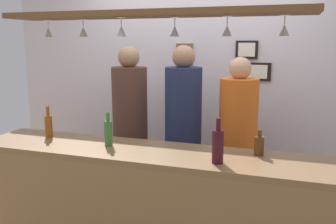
% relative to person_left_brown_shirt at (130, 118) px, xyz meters
% --- Properties ---
extents(back_wall, '(4.40, 0.06, 2.60)m').
position_rel_person_left_brown_shirt_xyz_m(back_wall, '(0.51, 0.65, 0.25)').
color(back_wall, silver).
rests_on(back_wall, ground_plane).
extents(bar_counter, '(2.70, 0.55, 1.01)m').
position_rel_person_left_brown_shirt_xyz_m(bar_counter, '(0.51, -0.95, -0.37)').
color(bar_counter, brown).
rests_on(bar_counter, ground_plane).
extents(overhead_glass_rack, '(2.20, 0.36, 0.04)m').
position_rel_person_left_brown_shirt_xyz_m(overhead_glass_rack, '(0.51, -0.75, 0.92)').
color(overhead_glass_rack, brown).
extents(hanging_wineglass_far_left, '(0.07, 0.07, 0.13)m').
position_rel_person_left_brown_shirt_xyz_m(hanging_wineglass_far_left, '(-0.38, -0.68, 0.81)').
color(hanging_wineglass_far_left, silver).
rests_on(hanging_wineglass_far_left, overhead_glass_rack).
extents(hanging_wineglass_left, '(0.07, 0.07, 0.13)m').
position_rel_person_left_brown_shirt_xyz_m(hanging_wineglass_left, '(-0.04, -0.72, 0.81)').
color(hanging_wineglass_left, silver).
rests_on(hanging_wineglass_left, overhead_glass_rack).
extents(hanging_wineglass_center_left, '(0.07, 0.07, 0.13)m').
position_rel_person_left_brown_shirt_xyz_m(hanging_wineglass_center_left, '(0.31, -0.80, 0.81)').
color(hanging_wineglass_center_left, silver).
rests_on(hanging_wineglass_center_left, overhead_glass_rack).
extents(hanging_wineglass_center, '(0.07, 0.07, 0.13)m').
position_rel_person_left_brown_shirt_xyz_m(hanging_wineglass_center, '(0.68, -0.72, 0.81)').
color(hanging_wineglass_center, silver).
rests_on(hanging_wineglass_center, overhead_glass_rack).
extents(hanging_wineglass_center_right, '(0.07, 0.07, 0.13)m').
position_rel_person_left_brown_shirt_xyz_m(hanging_wineglass_center_right, '(1.04, -0.71, 0.81)').
color(hanging_wineglass_center_right, silver).
rests_on(hanging_wineglass_center_right, overhead_glass_rack).
extents(hanging_wineglass_right, '(0.07, 0.07, 0.13)m').
position_rel_person_left_brown_shirt_xyz_m(hanging_wineglass_right, '(1.40, -0.70, 0.81)').
color(hanging_wineglass_right, silver).
rests_on(hanging_wineglass_right, overhead_glass_rack).
extents(person_left_brown_shirt, '(0.34, 0.34, 1.74)m').
position_rel_person_left_brown_shirt_xyz_m(person_left_brown_shirt, '(0.00, 0.00, 0.00)').
color(person_left_brown_shirt, '#2D334C').
rests_on(person_left_brown_shirt, ground_plane).
extents(person_middle_navy_shirt, '(0.34, 0.34, 1.75)m').
position_rel_person_left_brown_shirt_xyz_m(person_middle_navy_shirt, '(0.54, 0.00, 0.01)').
color(person_middle_navy_shirt, '#2D334C').
rests_on(person_middle_navy_shirt, ground_plane).
extents(person_right_orange_shirt, '(0.34, 0.34, 1.66)m').
position_rel_person_left_brown_shirt_xyz_m(person_right_orange_shirt, '(1.04, 0.00, -0.06)').
color(person_right_orange_shirt, '#2D334C').
rests_on(person_right_orange_shirt, ground_plane).
extents(bottle_wine_dark_red, '(0.08, 0.08, 0.30)m').
position_rel_person_left_brown_shirt_xyz_m(bottle_wine_dark_red, '(1.03, -0.92, 0.07)').
color(bottle_wine_dark_red, '#380F19').
rests_on(bottle_wine_dark_red, bar_counter).
extents(bottle_beer_brown_stubby, '(0.07, 0.07, 0.18)m').
position_rel_person_left_brown_shirt_xyz_m(bottle_beer_brown_stubby, '(1.28, -0.66, 0.02)').
color(bottle_beer_brown_stubby, '#512D14').
rests_on(bottle_beer_brown_stubby, bar_counter).
extents(bottle_beer_amber_tall, '(0.06, 0.06, 0.26)m').
position_rel_person_left_brown_shirt_xyz_m(bottle_beer_amber_tall, '(-0.41, -0.71, 0.05)').
color(bottle_beer_amber_tall, brown).
rests_on(bottle_beer_amber_tall, bar_counter).
extents(bottle_beer_green_import, '(0.06, 0.06, 0.26)m').
position_rel_person_left_brown_shirt_xyz_m(bottle_beer_green_import, '(0.17, -0.78, 0.06)').
color(bottle_beer_green_import, '#336B2D').
rests_on(bottle_beer_green_import, bar_counter).
extents(picture_frame_lower_pair, '(0.30, 0.02, 0.18)m').
position_rel_person_left_brown_shirt_xyz_m(picture_frame_lower_pair, '(1.12, 0.61, 0.43)').
color(picture_frame_lower_pair, black).
rests_on(picture_frame_lower_pair, back_wall).
extents(picture_frame_upper_small, '(0.22, 0.02, 0.18)m').
position_rel_person_left_brown_shirt_xyz_m(picture_frame_upper_small, '(1.02, 0.61, 0.65)').
color(picture_frame_upper_small, black).
rests_on(picture_frame_upper_small, back_wall).
extents(picture_frame_crest, '(0.18, 0.02, 0.26)m').
position_rel_person_left_brown_shirt_xyz_m(picture_frame_crest, '(0.37, 0.61, 0.58)').
color(picture_frame_crest, brown).
rests_on(picture_frame_crest, back_wall).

